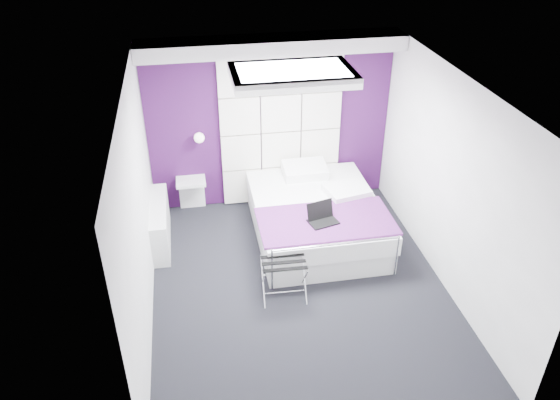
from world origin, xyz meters
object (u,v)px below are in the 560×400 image
wall_lamp (199,137)px  radiator (160,224)px  nightstand (191,181)px  laptop (322,216)px  bed (315,216)px  luggage_rack (284,279)px

wall_lamp → radiator: 1.35m
radiator → nightstand: 0.89m
laptop → bed: bearing=69.7°
radiator → bed: size_ratio=0.57×
wall_lamp → bed: wall_lamp is taller
nightstand → luggage_rack: nightstand is taller
wall_lamp → nightstand: wall_lamp is taller
radiator → laptop: 2.26m
luggage_rack → laptop: laptop is taller
wall_lamp → laptop: wall_lamp is taller
bed → luggage_rack: size_ratio=4.02×
luggage_rack → wall_lamp: bearing=113.3°
wall_lamp → laptop: size_ratio=0.41×
bed → luggage_rack: (-0.67, -1.20, -0.05)m
nightstand → luggage_rack: size_ratio=0.82×
bed → luggage_rack: bearing=-119.3°
nightstand → laptop: 2.20m
nightstand → bed: bearing=-29.1°
wall_lamp → laptop: bearing=-45.9°
wall_lamp → radiator: (-0.64, -0.76, -0.92)m
wall_lamp → radiator: wall_lamp is taller
bed → luggage_rack: bed is taller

